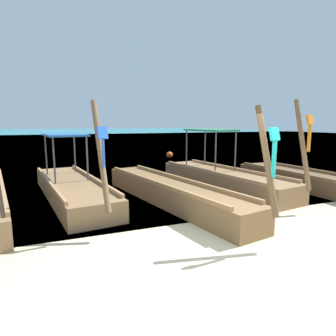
{
  "coord_description": "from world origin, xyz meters",
  "views": [
    {
      "loc": [
        -3.19,
        -4.4,
        2.32
      ],
      "look_at": [
        0.0,
        3.45,
        1.0
      ],
      "focal_mm": 30.79,
      "sensor_mm": 36.0,
      "label": 1
    }
  ],
  "objects_px": {
    "longtail_boat_turquoise_ribbon": "(170,192)",
    "longtail_boat_violet_ribbon": "(305,180)",
    "mooring_buoy_near": "(170,155)",
    "longtail_boat_blue_ribbon": "(72,188)",
    "longtail_boat_orange_ribbon": "(222,178)"
  },
  "relations": [
    {
      "from": "longtail_boat_blue_ribbon",
      "to": "longtail_boat_orange_ribbon",
      "type": "distance_m",
      "value": 5.15
    },
    {
      "from": "longtail_boat_turquoise_ribbon",
      "to": "longtail_boat_violet_ribbon",
      "type": "xyz_separation_m",
      "value": [
        5.24,
        -0.02,
        -0.03
      ]
    },
    {
      "from": "longtail_boat_turquoise_ribbon",
      "to": "longtail_boat_orange_ribbon",
      "type": "xyz_separation_m",
      "value": [
        2.5,
        1.14,
        0.04
      ]
    },
    {
      "from": "longtail_boat_turquoise_ribbon",
      "to": "longtail_boat_violet_ribbon",
      "type": "relative_size",
      "value": 1.12
    },
    {
      "from": "longtail_boat_violet_ribbon",
      "to": "longtail_boat_orange_ribbon",
      "type": "bearing_deg",
      "value": 157.07
    },
    {
      "from": "longtail_boat_orange_ribbon",
      "to": "mooring_buoy_near",
      "type": "height_order",
      "value": "longtail_boat_orange_ribbon"
    },
    {
      "from": "longtail_boat_turquoise_ribbon",
      "to": "mooring_buoy_near",
      "type": "distance_m",
      "value": 10.95
    },
    {
      "from": "longtail_boat_violet_ribbon",
      "to": "mooring_buoy_near",
      "type": "xyz_separation_m",
      "value": [
        -1.08,
        10.15,
        -0.07
      ]
    },
    {
      "from": "longtail_boat_blue_ribbon",
      "to": "longtail_boat_orange_ribbon",
      "type": "relative_size",
      "value": 1.04
    },
    {
      "from": "longtail_boat_turquoise_ribbon",
      "to": "mooring_buoy_near",
      "type": "height_order",
      "value": "longtail_boat_turquoise_ribbon"
    },
    {
      "from": "longtail_boat_blue_ribbon",
      "to": "longtail_boat_turquoise_ribbon",
      "type": "height_order",
      "value": "longtail_boat_blue_ribbon"
    },
    {
      "from": "longtail_boat_turquoise_ribbon",
      "to": "mooring_buoy_near",
      "type": "xyz_separation_m",
      "value": [
        4.17,
        10.13,
        -0.11
      ]
    },
    {
      "from": "longtail_boat_blue_ribbon",
      "to": "mooring_buoy_near",
      "type": "distance_m",
      "value": 10.88
    },
    {
      "from": "longtail_boat_orange_ribbon",
      "to": "longtail_boat_turquoise_ribbon",
      "type": "bearing_deg",
      "value": -155.57
    },
    {
      "from": "longtail_boat_turquoise_ribbon",
      "to": "longtail_boat_orange_ribbon",
      "type": "bearing_deg",
      "value": 24.43
    }
  ]
}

